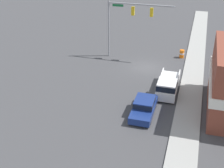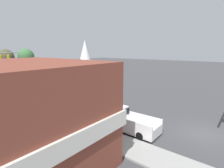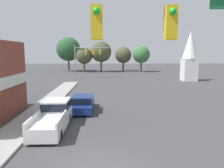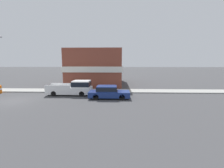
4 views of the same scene
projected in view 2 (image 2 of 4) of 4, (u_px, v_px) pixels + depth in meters
ground_plane at (202, 134)px, 14.78m from camera, size 200.00×200.00×0.00m
sidewalk_curb at (181, 168)px, 10.40m from camera, size 2.40×60.00×0.14m
car_lead at (98, 106)px, 19.71m from camera, size 1.92×4.73×1.46m
pickup_truck_parked at (123, 119)px, 15.67m from camera, size 1.96×5.65×1.85m
church_steeple at (85, 57)px, 46.17m from camera, size 2.86×2.86×9.46m
backdrop_tree_right_mid at (6, 57)px, 51.75m from camera, size 4.74×4.74×7.09m
backdrop_tree_right_far at (26, 56)px, 54.02m from camera, size 4.80×4.80×7.28m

